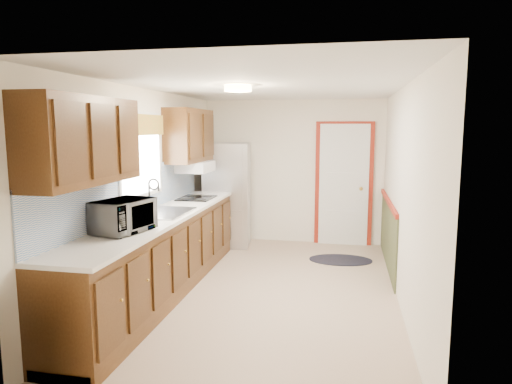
% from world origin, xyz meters
% --- Properties ---
extents(room_shell, '(3.20, 5.20, 2.52)m').
position_xyz_m(room_shell, '(0.00, 0.00, 1.20)').
color(room_shell, tan).
rests_on(room_shell, ground).
extents(kitchen_run, '(0.63, 4.00, 2.20)m').
position_xyz_m(kitchen_run, '(-1.24, -0.29, 0.81)').
color(kitchen_run, '#3C220D').
rests_on(kitchen_run, ground).
extents(back_wall_trim, '(1.12, 2.30, 2.08)m').
position_xyz_m(back_wall_trim, '(0.99, 2.21, 0.89)').
color(back_wall_trim, maroon).
rests_on(back_wall_trim, ground).
extents(ceiling_fixture, '(0.30, 0.30, 0.06)m').
position_xyz_m(ceiling_fixture, '(-0.30, -0.20, 2.36)').
color(ceiling_fixture, '#FFD88C').
rests_on(ceiling_fixture, room_shell).
extents(microwave, '(0.43, 0.62, 0.38)m').
position_xyz_m(microwave, '(-1.20, -1.19, 1.13)').
color(microwave, white).
rests_on(microwave, kitchen_run).
extents(refrigerator, '(0.78, 0.75, 1.69)m').
position_xyz_m(refrigerator, '(-1.02, 2.05, 0.85)').
color(refrigerator, '#B7B7BC').
rests_on(refrigerator, ground).
extents(rug, '(0.95, 0.65, 0.01)m').
position_xyz_m(rug, '(0.84, 1.48, 0.01)').
color(rug, black).
rests_on(rug, ground).
extents(cooktop, '(0.46, 0.55, 0.02)m').
position_xyz_m(cooktop, '(-1.19, 0.95, 0.95)').
color(cooktop, black).
rests_on(cooktop, kitchen_run).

